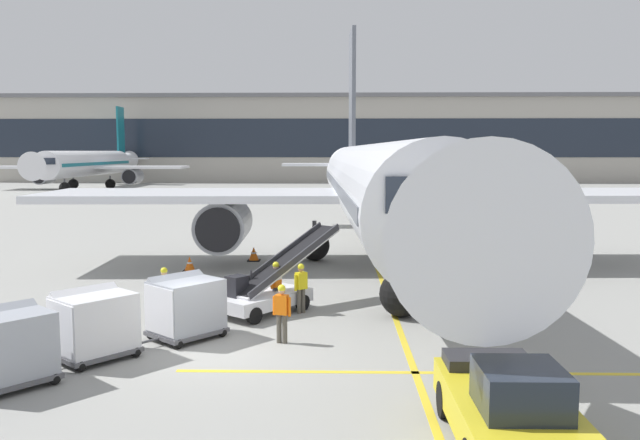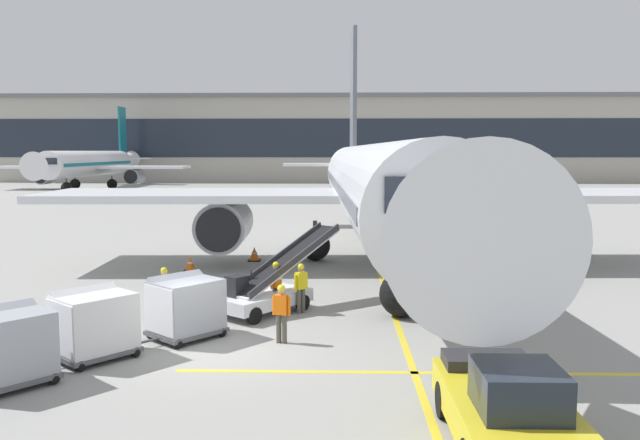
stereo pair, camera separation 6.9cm
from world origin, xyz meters
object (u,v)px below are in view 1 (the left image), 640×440
object	(u,v)px
ground_crew_wingwalker	(282,310)
ground_crew_by_loader	(164,289)
safety_cone_engine_keepout	(254,254)
safety_cone_wingtip	(190,264)
parked_airplane	(373,186)
ground_crew_marshaller	(301,285)
pushback_tug	(509,406)
ground_crew_by_carts	(276,283)
belt_loader	(269,288)
distant_airplane	(89,164)
baggage_cart_third	(6,346)
baggage_cart_second	(94,323)
baggage_cart_lead	(185,305)

from	to	relation	value
ground_crew_wingwalker	ground_crew_by_loader	bearing A→B (deg)	146.89
ground_crew_wingwalker	safety_cone_engine_keepout	bearing A→B (deg)	100.38
ground_crew_wingwalker	safety_cone_wingtip	size ratio (longest dim) A/B	2.52
parked_airplane	ground_crew_marshaller	size ratio (longest dim) A/B	24.46
pushback_tug	ground_crew_by_carts	bearing A→B (deg)	116.95
parked_airplane	belt_loader	xyz separation A→B (m)	(-4.21, -9.92, -3.05)
belt_loader	ground_crew_wingwalker	world-z (taller)	belt_loader
ground_crew_wingwalker	distant_airplane	world-z (taller)	distant_airplane
parked_airplane	belt_loader	distance (m)	11.20
belt_loader	baggage_cart_third	world-z (taller)	belt_loader
pushback_tug	ground_crew_wingwalker	distance (m)	8.21
safety_cone_wingtip	baggage_cart_third	bearing A→B (deg)	-93.97
baggage_cart_second	safety_cone_wingtip	size ratio (longest dim) A/B	3.73
belt_loader	ground_crew_marshaller	bearing A→B (deg)	-7.40
belt_loader	safety_cone_engine_keepout	xyz separation A→B (m)	(-1.85, 10.52, -0.50)
baggage_cart_third	distant_airplane	world-z (taller)	distant_airplane
safety_cone_engine_keepout	baggage_cart_lead	bearing A→B (deg)	-91.42
baggage_cart_lead	pushback_tug	size ratio (longest dim) A/B	0.59
parked_airplane	distant_airplane	distance (m)	72.67
ground_crew_wingwalker	baggage_cart_third	bearing A→B (deg)	-149.89
ground_crew_by_loader	safety_cone_wingtip	size ratio (longest dim) A/B	2.52
ground_crew_by_loader	safety_cone_engine_keepout	distance (m)	11.60
ground_crew_by_carts	safety_cone_wingtip	size ratio (longest dim) A/B	2.52
ground_crew_marshaller	ground_crew_by_carts	bearing A→B (deg)	159.17
baggage_cart_lead	ground_crew_by_loader	distance (m)	2.57
ground_crew_by_carts	ground_crew_marshaller	bearing A→B (deg)	-20.83
ground_crew_by_loader	ground_crew_by_carts	world-z (taller)	same
belt_loader	ground_crew_wingwalker	xyz separation A→B (m)	(0.75, -3.67, 0.15)
belt_loader	baggage_cart_third	distance (m)	9.18
safety_cone_engine_keepout	distant_airplane	bearing A→B (deg)	117.39
ground_crew_by_loader	parked_airplane	bearing A→B (deg)	54.96
baggage_cart_lead	ground_crew_wingwalker	bearing A→B (deg)	-8.79
baggage_cart_third	ground_crew_wingwalker	distance (m)	7.27
baggage_cart_second	safety_cone_wingtip	bearing A→B (deg)	91.25
baggage_cart_second	ground_crew_wingwalker	world-z (taller)	baggage_cart_second
baggage_cart_third	pushback_tug	bearing A→B (deg)	-15.07
belt_loader	baggage_cart_lead	distance (m)	3.89
parked_airplane	ground_crew_by_carts	xyz separation A→B (m)	(-3.98, -9.72, -2.90)
safety_cone_wingtip	distant_airplane	world-z (taller)	distant_airplane
belt_loader	pushback_tug	distance (m)	11.72
baggage_cart_second	ground_crew_wingwalker	bearing A→B (deg)	17.12
ground_crew_marshaller	safety_cone_wingtip	world-z (taller)	ground_crew_marshaller
parked_airplane	safety_cone_engine_keepout	bearing A→B (deg)	174.29
belt_loader	ground_crew_by_loader	world-z (taller)	belt_loader
belt_loader	baggage_cart_lead	size ratio (longest dim) A/B	1.93
pushback_tug	safety_cone_engine_keepout	xyz separation A→B (m)	(-7.42, 20.83, -0.48)
safety_cone_engine_keepout	safety_cone_wingtip	distance (m)	3.94
ground_crew_marshaller	safety_cone_engine_keepout	world-z (taller)	ground_crew_marshaller
baggage_cart_lead	pushback_tug	xyz separation A→B (m)	(7.76, -7.09, -0.17)
belt_loader	baggage_cart_lead	xyz separation A→B (m)	(-2.19, -3.22, 0.15)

